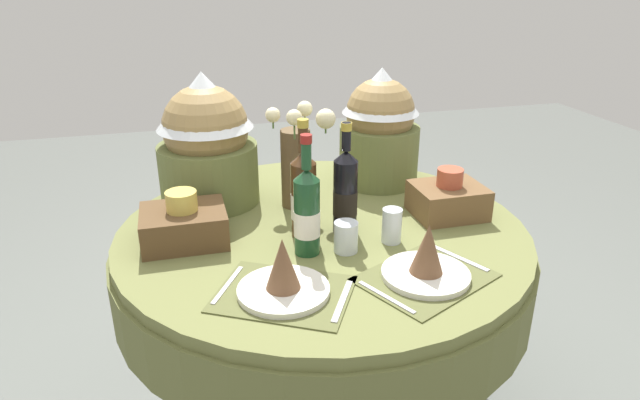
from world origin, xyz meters
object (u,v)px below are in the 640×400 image
at_px(wine_bottle_centre, 304,194).
at_px(woven_basket_side_left, 184,224).
at_px(dining_table, 323,263).
at_px(wine_bottle_right, 307,211).
at_px(wine_bottle_left, 345,192).
at_px(tumbler_near_left, 346,237).
at_px(gift_tub_back_left, 206,136).
at_px(place_setting_right, 427,263).
at_px(woven_basket_side_right, 448,198).
at_px(place_setting_left, 283,278).
at_px(gift_tub_back_right, 380,124).
at_px(tumbler_near_right, 392,226).
at_px(flower_vase, 298,159).

relative_size(wine_bottle_centre, woven_basket_side_left, 1.47).
bearing_deg(dining_table, wine_bottle_right, -119.85).
bearing_deg(woven_basket_side_left, wine_bottle_left, -6.75).
bearing_deg(tumbler_near_left, dining_table, 97.02).
height_order(tumbler_near_left, gift_tub_back_left, gift_tub_back_left).
height_order(place_setting_right, gift_tub_back_left, gift_tub_back_left).
bearing_deg(woven_basket_side_right, place_setting_left, -151.65).
relative_size(wine_bottle_right, woven_basket_side_right, 1.56).
bearing_deg(wine_bottle_centre, gift_tub_back_right, 44.61).
height_order(dining_table, place_setting_left, place_setting_left).
relative_size(wine_bottle_right, gift_tub_back_left, 0.78).
bearing_deg(woven_basket_side_left, place_setting_left, -58.16).
bearing_deg(place_setting_right, place_setting_left, 176.84).
height_order(tumbler_near_right, woven_basket_side_left, woven_basket_side_left).
bearing_deg(place_setting_right, wine_bottle_right, 140.43).
xyz_separation_m(dining_table, wine_bottle_right, (-0.09, -0.16, 0.27)).
bearing_deg(flower_vase, place_setting_right, -68.85).
distance_m(tumbler_near_left, gift_tub_back_right, 0.63).
bearing_deg(dining_table, gift_tub_back_right, 47.06).
distance_m(wine_bottle_centre, woven_basket_side_right, 0.51).
xyz_separation_m(place_setting_right, tumbler_near_right, (-0.01, 0.23, 0.01)).
bearing_deg(woven_basket_side_right, wine_bottle_centre, -177.32).
relative_size(place_setting_left, wine_bottle_left, 1.19).
bearing_deg(tumbler_near_right, gift_tub_back_right, 74.01).
height_order(place_setting_right, gift_tub_back_right, gift_tub_back_right).
bearing_deg(flower_vase, tumbler_near_right, -58.45).
xyz_separation_m(dining_table, tumbler_near_left, (0.02, -0.18, 0.18)).
relative_size(place_setting_right, gift_tub_back_left, 0.91).
distance_m(wine_bottle_centre, tumbler_near_left, 0.19).
relative_size(wine_bottle_left, tumbler_near_left, 3.84).
bearing_deg(woven_basket_side_right, place_setting_right, -124.25).
relative_size(flower_vase, wine_bottle_left, 1.04).
distance_m(dining_table, place_setting_right, 0.46).
bearing_deg(wine_bottle_right, gift_tub_back_left, 117.11).
xyz_separation_m(wine_bottle_left, gift_tub_back_right, (0.26, 0.39, 0.10)).
relative_size(dining_table, woven_basket_side_left, 5.32).
height_order(wine_bottle_right, woven_basket_side_right, wine_bottle_right).
relative_size(wine_bottle_right, woven_basket_side_left, 1.42).
distance_m(flower_vase, woven_basket_side_right, 0.53).
height_order(gift_tub_back_left, woven_basket_side_left, gift_tub_back_left).
height_order(tumbler_near_left, tumbler_near_right, tumbler_near_right).
bearing_deg(place_setting_right, flower_vase, 111.15).
bearing_deg(woven_basket_side_left, flower_vase, 24.28).
distance_m(dining_table, wine_bottle_left, 0.28).
bearing_deg(wine_bottle_centre, woven_basket_side_left, 171.77).
xyz_separation_m(place_setting_left, wine_bottle_right, (0.11, 0.21, 0.09)).
relative_size(place_setting_left, tumbler_near_left, 4.58).
relative_size(place_setting_left, tumbler_near_right, 3.92).
bearing_deg(tumbler_near_right, flower_vase, 121.55).
xyz_separation_m(place_setting_left, place_setting_right, (0.39, -0.02, 0.00)).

